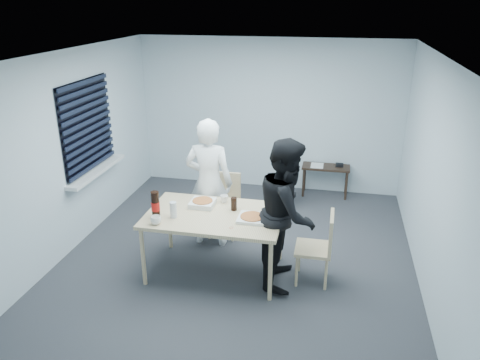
% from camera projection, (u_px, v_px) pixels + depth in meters
% --- Properties ---
extents(room, '(5.00, 5.00, 5.00)m').
position_uv_depth(room, '(90.00, 133.00, 6.48)').
color(room, '#333439').
rests_on(room, ground).
extents(dining_table, '(1.62, 1.03, 0.79)m').
position_uv_depth(dining_table, '(214.00, 218.00, 5.60)').
color(dining_table, beige).
rests_on(dining_table, ground).
extents(chair_far, '(0.42, 0.42, 0.89)m').
position_uv_depth(chair_far, '(225.00, 199.00, 6.65)').
color(chair_far, beige).
rests_on(chair_far, ground).
extents(chair_right, '(0.42, 0.42, 0.89)m').
position_uv_depth(chair_right, '(321.00, 243.00, 5.47)').
color(chair_right, beige).
rests_on(chair_right, ground).
extents(person_white, '(0.65, 0.42, 1.77)m').
position_uv_depth(person_white, '(209.00, 183.00, 6.24)').
color(person_white, white).
rests_on(person_white, ground).
extents(person_black, '(0.47, 0.86, 1.77)m').
position_uv_depth(person_black, '(287.00, 213.00, 5.38)').
color(person_black, black).
rests_on(person_black, ground).
extents(side_table, '(0.79, 0.35, 0.53)m').
position_uv_depth(side_table, '(326.00, 171.00, 7.94)').
color(side_table, '#37271C').
rests_on(side_table, ground).
extents(stool, '(0.35, 0.35, 0.49)m').
position_uv_depth(stool, '(285.00, 185.00, 7.53)').
color(stool, black).
rests_on(stool, ground).
extents(backpack, '(0.27, 0.20, 0.38)m').
position_uv_depth(backpack, '(285.00, 168.00, 7.41)').
color(backpack, '#585C67').
rests_on(backpack, stool).
extents(pizza_box_a, '(0.29, 0.29, 0.07)m').
position_uv_depth(pizza_box_a, '(203.00, 203.00, 5.79)').
color(pizza_box_a, white).
rests_on(pizza_box_a, dining_table).
extents(pizza_box_b, '(0.32, 0.32, 0.05)m').
position_uv_depth(pizza_box_b, '(252.00, 218.00, 5.43)').
color(pizza_box_b, white).
rests_on(pizza_box_b, dining_table).
extents(mug_a, '(0.17, 0.17, 0.10)m').
position_uv_depth(mug_a, '(156.00, 220.00, 5.31)').
color(mug_a, white).
rests_on(mug_a, dining_table).
extents(mug_b, '(0.10, 0.10, 0.09)m').
position_uv_depth(mug_b, '(224.00, 199.00, 5.87)').
color(mug_b, white).
rests_on(mug_b, dining_table).
extents(cola_glass, '(0.09, 0.09, 0.16)m').
position_uv_depth(cola_glass, '(234.00, 204.00, 5.65)').
color(cola_glass, black).
rests_on(cola_glass, dining_table).
extents(soda_bottle, '(0.10, 0.10, 0.32)m').
position_uv_depth(soda_bottle, '(155.00, 205.00, 5.44)').
color(soda_bottle, black).
rests_on(soda_bottle, dining_table).
extents(plastic_cups, '(0.10, 0.10, 0.19)m').
position_uv_depth(plastic_cups, '(173.00, 210.00, 5.46)').
color(plastic_cups, silver).
rests_on(plastic_cups, dining_table).
extents(rubber_band, '(0.06, 0.06, 0.00)m').
position_uv_depth(rubber_band, '(231.00, 228.00, 5.24)').
color(rubber_band, red).
rests_on(rubber_band, dining_table).
extents(papers, '(0.28, 0.33, 0.00)m').
position_uv_depth(papers, '(317.00, 165.00, 7.93)').
color(papers, white).
rests_on(papers, side_table).
extents(black_box, '(0.15, 0.13, 0.05)m').
position_uv_depth(black_box, '(339.00, 165.00, 7.88)').
color(black_box, black).
rests_on(black_box, side_table).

